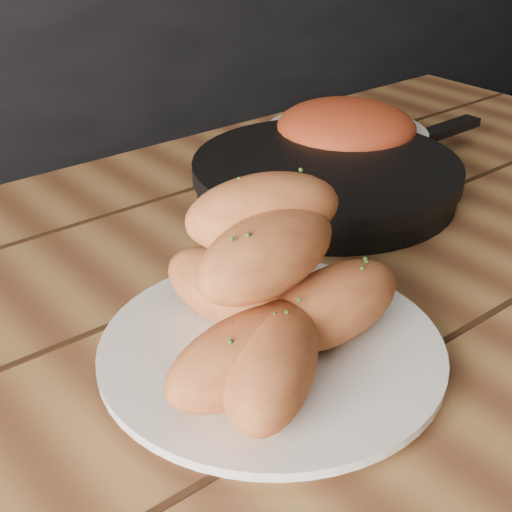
{
  "coord_description": "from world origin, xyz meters",
  "views": [
    {
      "loc": [
        -0.73,
        0.12,
        1.11
      ],
      "look_at": [
        -0.43,
        0.5,
        0.84
      ],
      "focal_mm": 50.0,
      "sensor_mm": 36.0,
      "label": 1
    }
  ],
  "objects_px": {
    "table": "(303,401)",
    "skillet": "(327,177)",
    "plate": "(272,352)",
    "bowl": "(346,135)",
    "bread_rolls": "(269,296)"
  },
  "relations": [
    {
      "from": "skillet",
      "to": "bowl",
      "type": "relative_size",
      "value": 2.08
    },
    {
      "from": "table",
      "to": "plate",
      "type": "xyz_separation_m",
      "value": [
        -0.07,
        -0.03,
        0.1
      ]
    },
    {
      "from": "table",
      "to": "bowl",
      "type": "relative_size",
      "value": 6.75
    },
    {
      "from": "bread_rolls",
      "to": "bowl",
      "type": "distance_m",
      "value": 0.48
    },
    {
      "from": "table",
      "to": "bread_rolls",
      "type": "distance_m",
      "value": 0.18
    },
    {
      "from": "table",
      "to": "plate",
      "type": "distance_m",
      "value": 0.13
    },
    {
      "from": "table",
      "to": "skillet",
      "type": "relative_size",
      "value": 3.25
    },
    {
      "from": "table",
      "to": "bowl",
      "type": "xyz_separation_m",
      "value": [
        0.3,
        0.26,
        0.13
      ]
    },
    {
      "from": "plate",
      "to": "skillet",
      "type": "xyz_separation_m",
      "value": [
        0.27,
        0.21,
        0.01
      ]
    },
    {
      "from": "skillet",
      "to": "bowl",
      "type": "bearing_deg",
      "value": 34.58
    },
    {
      "from": "bowl",
      "to": "bread_rolls",
      "type": "bearing_deg",
      "value": -142.55
    },
    {
      "from": "bread_rolls",
      "to": "table",
      "type": "bearing_deg",
      "value": 25.11
    },
    {
      "from": "table",
      "to": "plate",
      "type": "bearing_deg",
      "value": -156.57
    },
    {
      "from": "skillet",
      "to": "bread_rolls",
      "type": "bearing_deg",
      "value": -141.52
    },
    {
      "from": "plate",
      "to": "skillet",
      "type": "height_order",
      "value": "skillet"
    }
  ]
}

